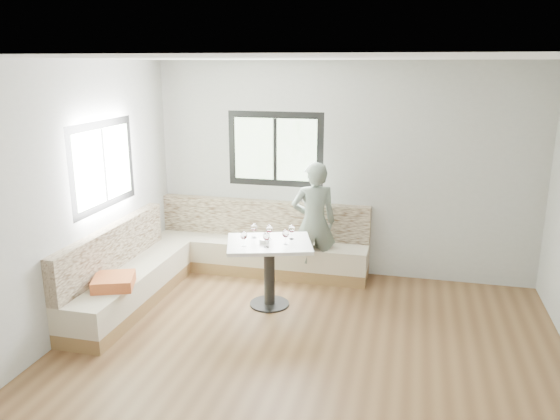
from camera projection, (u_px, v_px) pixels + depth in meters
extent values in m
cube|color=brown|center=(303.00, 366.00, 5.14)|extent=(5.00, 5.00, 0.01)
cube|color=white|center=(306.00, 58.00, 4.41)|extent=(5.00, 5.00, 0.01)
cube|color=#B7B7B2|center=(342.00, 171.00, 7.12)|extent=(5.00, 0.01, 2.80)
cube|color=#B7B7B2|center=(193.00, 380.00, 2.43)|extent=(5.00, 0.01, 2.80)
cube|color=#B7B7B2|center=(55.00, 206.00, 5.35)|extent=(0.01, 5.00, 2.80)
cube|color=black|center=(275.00, 149.00, 7.25)|extent=(1.30, 0.02, 1.00)
cube|color=black|center=(103.00, 165.00, 6.13)|extent=(0.02, 1.30, 1.00)
cube|color=olive|center=(260.00, 266.00, 7.45)|extent=(2.90, 0.55, 0.16)
cube|color=beige|center=(260.00, 251.00, 7.39)|extent=(2.90, 0.55, 0.29)
cube|color=beige|center=(264.00, 218.00, 7.48)|extent=(2.90, 0.14, 0.50)
cube|color=olive|center=(131.00, 299.00, 6.41)|extent=(0.55, 2.25, 0.16)
cube|color=beige|center=(130.00, 281.00, 6.35)|extent=(0.55, 2.25, 0.29)
cube|color=beige|center=(112.00, 248.00, 6.29)|extent=(0.14, 2.25, 0.50)
cube|color=#C15230|center=(114.00, 282.00, 5.80)|extent=(0.53, 0.53, 0.12)
cylinder|color=black|center=(270.00, 304.00, 6.44)|extent=(0.46, 0.46, 0.02)
cylinder|color=black|center=(269.00, 275.00, 6.35)|extent=(0.13, 0.13, 0.74)
cube|color=white|center=(269.00, 244.00, 6.25)|extent=(1.13, 0.99, 0.04)
imported|color=slate|center=(314.00, 223.00, 6.96)|extent=(0.67, 0.56, 1.58)
cylinder|color=white|center=(264.00, 241.00, 6.21)|extent=(0.11, 0.11, 0.05)
sphere|color=black|center=(266.00, 240.00, 6.21)|extent=(0.02, 0.02, 0.02)
sphere|color=black|center=(263.00, 239.00, 6.21)|extent=(0.02, 0.02, 0.02)
sphere|color=black|center=(264.00, 240.00, 6.19)|extent=(0.02, 0.02, 0.02)
cylinder|color=white|center=(244.00, 246.00, 6.10)|extent=(0.06, 0.06, 0.01)
cylinder|color=white|center=(244.00, 242.00, 6.09)|extent=(0.01, 0.01, 0.07)
ellipsoid|color=white|center=(244.00, 235.00, 6.07)|extent=(0.08, 0.08, 0.09)
cylinder|color=#4C0613|center=(244.00, 237.00, 6.07)|extent=(0.05, 0.05, 0.02)
cylinder|color=white|center=(267.00, 247.00, 6.06)|extent=(0.06, 0.06, 0.01)
cylinder|color=white|center=(267.00, 244.00, 6.05)|extent=(0.01, 0.01, 0.07)
ellipsoid|color=white|center=(267.00, 236.00, 6.03)|extent=(0.08, 0.08, 0.09)
cylinder|color=#4C0613|center=(267.00, 238.00, 6.03)|extent=(0.05, 0.05, 0.02)
cylinder|color=white|center=(286.00, 244.00, 6.16)|extent=(0.06, 0.06, 0.01)
cylinder|color=white|center=(286.00, 241.00, 6.15)|extent=(0.01, 0.01, 0.07)
ellipsoid|color=white|center=(286.00, 233.00, 6.13)|extent=(0.08, 0.08, 0.09)
cylinder|color=#4C0613|center=(286.00, 235.00, 6.14)|extent=(0.05, 0.05, 0.02)
cylinder|color=white|center=(269.00, 239.00, 6.33)|extent=(0.06, 0.06, 0.01)
cylinder|color=white|center=(269.00, 236.00, 6.32)|extent=(0.01, 0.01, 0.07)
ellipsoid|color=white|center=(269.00, 229.00, 6.30)|extent=(0.08, 0.08, 0.09)
cylinder|color=#4C0613|center=(269.00, 231.00, 6.30)|extent=(0.05, 0.05, 0.02)
cylinder|color=white|center=(292.00, 239.00, 6.34)|extent=(0.06, 0.06, 0.01)
cylinder|color=white|center=(292.00, 236.00, 6.33)|extent=(0.01, 0.01, 0.07)
ellipsoid|color=white|center=(292.00, 229.00, 6.31)|extent=(0.08, 0.08, 0.09)
cylinder|color=#4C0613|center=(292.00, 231.00, 6.31)|extent=(0.05, 0.05, 0.02)
cylinder|color=white|center=(254.00, 237.00, 6.39)|extent=(0.06, 0.06, 0.01)
cylinder|color=white|center=(254.00, 234.00, 6.38)|extent=(0.01, 0.01, 0.07)
ellipsoid|color=white|center=(254.00, 227.00, 6.36)|extent=(0.08, 0.08, 0.09)
cylinder|color=#4C0613|center=(254.00, 229.00, 6.36)|extent=(0.05, 0.05, 0.02)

